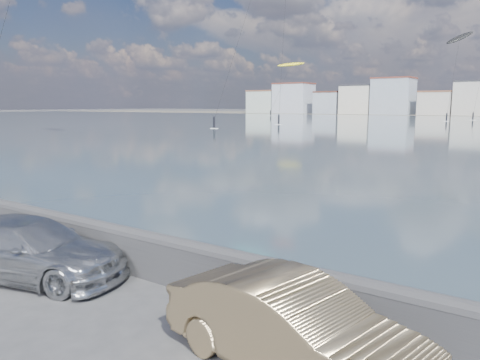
% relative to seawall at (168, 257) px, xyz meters
% --- Properties ---
extents(ground, '(700.00, 700.00, 0.00)m').
position_rel_seawall_xyz_m(ground, '(0.00, -2.70, -0.58)').
color(ground, '#333335').
rests_on(ground, ground).
extents(seawall, '(400.00, 0.36, 1.08)m').
position_rel_seawall_xyz_m(seawall, '(0.00, 0.00, 0.00)').
color(seawall, '#28282B').
rests_on(seawall, ground).
extents(car_silver, '(4.95, 3.08, 1.34)m').
position_rel_seawall_xyz_m(car_silver, '(-2.78, -1.53, 0.09)').
color(car_silver, '#ADB0B4').
rests_on(car_silver, ground).
extents(car_champagne, '(4.34, 2.12, 1.37)m').
position_rel_seawall_xyz_m(car_champagne, '(3.88, -1.49, 0.10)').
color(car_champagne, tan).
rests_on(car_champagne, ground).
extents(kitesurfer_2, '(8.88, 15.08, 19.58)m').
position_rel_seawall_xyz_m(kitesurfer_2, '(-76.87, 144.55, 17.44)').
color(kitesurfer_2, yellow).
rests_on(kitesurfer_2, ground).
extents(kitesurfer_11, '(6.82, 19.67, 23.21)m').
position_rel_seawall_xyz_m(kitesurfer_11, '(-17.97, 126.77, 19.94)').
color(kitesurfer_11, black).
rests_on(kitesurfer_11, ground).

